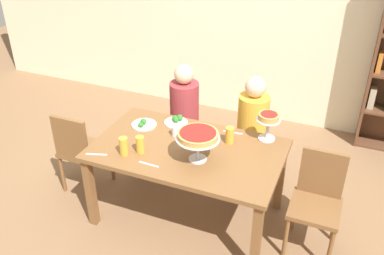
{
  "coord_description": "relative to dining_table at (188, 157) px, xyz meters",
  "views": [
    {
      "loc": [
        1.18,
        -2.76,
        2.7
      ],
      "look_at": [
        0.0,
        0.1,
        0.89
      ],
      "focal_mm": 39.44,
      "sensor_mm": 36.0,
      "label": 1
    }
  ],
  "objects": [
    {
      "name": "ground_plane",
      "position": [
        0.0,
        0.0,
        -0.65
      ],
      "size": [
        12.0,
        12.0,
        0.0
      ],
      "primitive_type": "plane",
      "color": "#846042"
    },
    {
      "name": "rear_partition",
      "position": [
        0.0,
        2.2,
        0.75
      ],
      "size": [
        8.0,
        0.12,
        2.8
      ],
      "primitive_type": "cube",
      "color": "beige",
      "rests_on": "ground_plane"
    },
    {
      "name": "dining_table",
      "position": [
        0.0,
        0.0,
        0.0
      ],
      "size": [
        1.61,
        0.97,
        0.74
      ],
      "color": "brown",
      "rests_on": "ground_plane"
    },
    {
      "name": "diner_far_left",
      "position": [
        -0.37,
        0.79,
        -0.16
      ],
      "size": [
        0.34,
        0.34,
        1.15
      ],
      "rotation": [
        0.0,
        0.0,
        -1.57
      ],
      "color": "#382D28",
      "rests_on": "ground_plane"
    },
    {
      "name": "diner_far_right",
      "position": [
        0.37,
        0.77,
        -0.16
      ],
      "size": [
        0.34,
        0.34,
        1.15
      ],
      "rotation": [
        0.0,
        0.0,
        -1.57
      ],
      "color": "#382D28",
      "rests_on": "ground_plane"
    },
    {
      "name": "chair_head_west",
      "position": [
        -1.11,
        -0.05,
        -0.17
      ],
      "size": [
        0.4,
        0.4,
        0.87
      ],
      "color": "brown",
      "rests_on": "ground_plane"
    },
    {
      "name": "chair_head_east",
      "position": [
        1.11,
        0.08,
        -0.17
      ],
      "size": [
        0.4,
        0.4,
        0.87
      ],
      "rotation": [
        0.0,
        0.0,
        3.14
      ],
      "color": "brown",
      "rests_on": "ground_plane"
    },
    {
      "name": "deep_dish_pizza_stand",
      "position": [
        0.14,
        -0.12,
        0.3
      ],
      "size": [
        0.36,
        0.36,
        0.26
      ],
      "color": "silver",
      "rests_on": "dining_table"
    },
    {
      "name": "personal_pizza_stand",
      "position": [
        0.59,
        0.4,
        0.28
      ],
      "size": [
        0.21,
        0.21,
        0.25
      ],
      "color": "silver",
      "rests_on": "dining_table"
    },
    {
      "name": "salad_plate_near_diner",
      "position": [
        -0.27,
        0.36,
        0.11
      ],
      "size": [
        0.22,
        0.22,
        0.07
      ],
      "color": "white",
      "rests_on": "dining_table"
    },
    {
      "name": "salad_plate_far_diner",
      "position": [
        -0.53,
        0.2,
        0.1
      ],
      "size": [
        0.23,
        0.23,
        0.07
      ],
      "color": "white",
      "rests_on": "dining_table"
    },
    {
      "name": "beer_glass_amber_tall",
      "position": [
        -0.45,
        -0.29,
        0.17
      ],
      "size": [
        0.07,
        0.07,
        0.16
      ],
      "primitive_type": "cylinder",
      "color": "gold",
      "rests_on": "dining_table"
    },
    {
      "name": "beer_glass_amber_short",
      "position": [
        0.3,
        0.22,
        0.16
      ],
      "size": [
        0.07,
        0.07,
        0.15
      ],
      "primitive_type": "cylinder",
      "color": "gold",
      "rests_on": "dining_table"
    },
    {
      "name": "beer_glass_amber_spare",
      "position": [
        -0.34,
        -0.2,
        0.16
      ],
      "size": [
        0.07,
        0.07,
        0.15
      ],
      "primitive_type": "cylinder",
      "color": "gold",
      "rests_on": "dining_table"
    },
    {
      "name": "water_glass_clear_near",
      "position": [
        -0.18,
        0.15,
        0.13
      ],
      "size": [
        0.07,
        0.07,
        0.09
      ],
      "primitive_type": "cylinder",
      "color": "white",
      "rests_on": "dining_table"
    },
    {
      "name": "cutlery_fork_near",
      "position": [
        -0.66,
        -0.38,
        0.09
      ],
      "size": [
        0.18,
        0.07,
        0.0
      ],
      "primitive_type": "cube",
      "rotation": [
        0.0,
        0.0,
        0.31
      ],
      "color": "silver",
      "rests_on": "dining_table"
    },
    {
      "name": "cutlery_knife_near",
      "position": [
        0.28,
        0.39,
        0.09
      ],
      "size": [
        0.18,
        0.03,
        0.0
      ],
      "primitive_type": "cube",
      "rotation": [
        0.0,
        0.0,
        3.2
      ],
      "color": "silver",
      "rests_on": "dining_table"
    },
    {
      "name": "cutlery_fork_far",
      "position": [
        -0.19,
        -0.34,
        0.09
      ],
      "size": [
        0.18,
        0.02,
        0.0
      ],
      "primitive_type": "cube",
      "rotation": [
        0.0,
        0.0,
        -0.04
      ],
      "color": "silver",
      "rests_on": "dining_table"
    }
  ]
}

